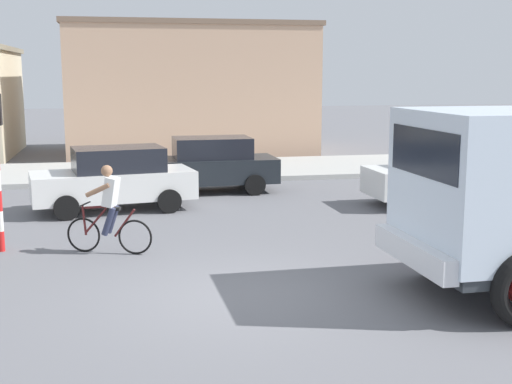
{
  "coord_description": "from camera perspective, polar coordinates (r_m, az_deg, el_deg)",
  "views": [
    {
      "loc": [
        -1.88,
        -10.18,
        3.44
      ],
      "look_at": [
        0.7,
        2.5,
        1.2
      ],
      "focal_mm": 48.33,
      "sensor_mm": 36.0,
      "label": 1
    }
  ],
  "objects": [
    {
      "name": "building_mid_block",
      "position": [
        30.29,
        -5.56,
        8.49
      ],
      "size": [
        10.36,
        6.23,
        5.51
      ],
      "color": "tan",
      "rests_on": "ground"
    },
    {
      "name": "ground_plane",
      "position": [
        10.91,
        -1.01,
        -8.56
      ],
      "size": [
        120.0,
        120.0,
        0.0
      ],
      "primitive_type": "plane",
      "color": "slate"
    },
    {
      "name": "car_red_near",
      "position": [
        18.74,
        15.39,
        1.42
      ],
      "size": [
        4.02,
        1.92,
        1.6
      ],
      "color": "white",
      "rests_on": "ground"
    },
    {
      "name": "sidewalk_far",
      "position": [
        24.15,
        -6.94,
        1.76
      ],
      "size": [
        80.0,
        5.0,
        0.16
      ],
      "primitive_type": "cube",
      "color": "#ADADA8",
      "rests_on": "ground"
    },
    {
      "name": "car_white_mid",
      "position": [
        17.75,
        -11.63,
        1.12
      ],
      "size": [
        4.21,
        2.33,
        1.6
      ],
      "color": "white",
      "rests_on": "ground"
    },
    {
      "name": "cyclist",
      "position": [
        13.49,
        -12.09,
        -1.42
      ],
      "size": [
        1.62,
        0.75,
        1.72
      ],
      "color": "black",
      "rests_on": "ground"
    },
    {
      "name": "car_far_side",
      "position": [
        20.11,
        -3.95,
        2.3
      ],
      "size": [
        4.03,
        1.93,
        1.6
      ],
      "color": "#1E2328",
      "rests_on": "ground"
    }
  ]
}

